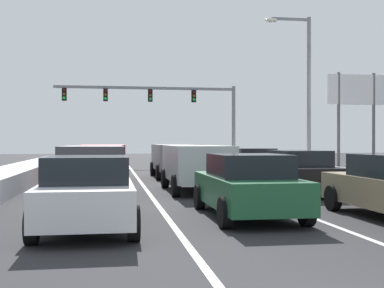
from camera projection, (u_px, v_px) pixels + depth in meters
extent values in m
plane|color=#28282B|center=(194.00, 191.00, 18.92)|extent=(120.00, 120.00, 0.00)
cube|color=silver|center=(219.00, 183.00, 22.63)|extent=(0.14, 38.39, 0.01)
cube|color=silver|center=(142.00, 184.00, 22.10)|extent=(0.14, 38.39, 0.01)
cube|color=white|center=(333.00, 175.00, 23.46)|extent=(1.81, 38.39, 0.61)
cube|color=white|center=(14.00, 177.00, 21.26)|extent=(1.76, 38.39, 0.71)
cylinder|color=black|center=(333.00, 198.00, 13.42)|extent=(0.22, 0.66, 0.66)
cube|color=black|center=(297.00, 176.00, 17.84)|extent=(1.82, 4.50, 0.70)
cube|color=black|center=(299.00, 158.00, 17.69)|extent=(1.64, 2.20, 0.55)
cube|color=red|center=(302.00, 177.00, 15.56)|extent=(0.24, 0.08, 0.14)
cube|color=red|center=(344.00, 176.00, 15.78)|extent=(0.24, 0.08, 0.14)
cylinder|color=black|center=(260.00, 181.00, 19.23)|extent=(0.22, 0.66, 0.66)
cylinder|color=black|center=(305.00, 181.00, 19.51)|extent=(0.22, 0.66, 0.66)
cylinder|color=black|center=(288.00, 189.00, 16.17)|extent=(0.22, 0.66, 0.66)
cylinder|color=black|center=(341.00, 188.00, 16.45)|extent=(0.22, 0.66, 0.66)
cube|color=maroon|center=(252.00, 168.00, 23.43)|extent=(1.82, 4.50, 0.70)
cube|color=black|center=(253.00, 154.00, 23.28)|extent=(1.64, 2.20, 0.55)
cube|color=red|center=(250.00, 167.00, 21.15)|extent=(0.24, 0.08, 0.14)
cube|color=red|center=(282.00, 167.00, 21.36)|extent=(0.24, 0.08, 0.14)
cylinder|color=black|center=(225.00, 172.00, 24.82)|extent=(0.22, 0.66, 0.66)
cylinder|color=black|center=(261.00, 172.00, 25.10)|extent=(0.22, 0.66, 0.66)
cylinder|color=black|center=(241.00, 177.00, 21.76)|extent=(0.22, 0.66, 0.66)
cylinder|color=black|center=(282.00, 176.00, 22.04)|extent=(0.22, 0.66, 0.66)
cube|color=#1E5633|center=(247.00, 191.00, 12.33)|extent=(1.82, 4.50, 0.70)
cube|color=black|center=(249.00, 166.00, 12.18)|extent=(1.64, 2.20, 0.55)
cube|color=red|center=(242.00, 196.00, 10.05)|extent=(0.24, 0.08, 0.14)
cube|color=red|center=(309.00, 195.00, 10.26)|extent=(0.24, 0.08, 0.14)
cylinder|color=black|center=(199.00, 197.00, 13.72)|extent=(0.22, 0.66, 0.66)
cylinder|color=black|center=(264.00, 196.00, 14.00)|extent=(0.22, 0.66, 0.66)
cylinder|color=black|center=(225.00, 213.00, 10.66)|extent=(0.22, 0.66, 0.66)
cylinder|color=black|center=(307.00, 211.00, 10.94)|extent=(0.22, 0.66, 0.66)
cube|color=#B7BABF|center=(196.00, 163.00, 18.57)|extent=(1.95, 4.90, 1.25)
cube|color=black|center=(209.00, 157.00, 16.19)|extent=(1.56, 0.06, 0.55)
cube|color=red|center=(184.00, 169.00, 16.08)|extent=(0.20, 0.08, 0.28)
cube|color=red|center=(233.00, 169.00, 16.32)|extent=(0.20, 0.08, 0.28)
cylinder|color=black|center=(165.00, 178.00, 20.10)|extent=(0.25, 0.74, 0.74)
cylinder|color=black|center=(213.00, 178.00, 20.40)|extent=(0.25, 0.74, 0.74)
cylinder|color=black|center=(176.00, 186.00, 16.74)|extent=(0.25, 0.74, 0.74)
cylinder|color=black|center=(233.00, 185.00, 17.04)|extent=(0.25, 0.74, 0.74)
cube|color=slate|center=(175.00, 157.00, 25.86)|extent=(1.95, 4.90, 1.25)
cube|color=black|center=(181.00, 152.00, 23.48)|extent=(1.56, 0.06, 0.55)
cube|color=red|center=(164.00, 161.00, 23.37)|extent=(0.20, 0.08, 0.28)
cube|color=red|center=(198.00, 160.00, 23.62)|extent=(0.20, 0.08, 0.28)
cylinder|color=black|center=(153.00, 169.00, 27.40)|extent=(0.25, 0.74, 0.74)
cylinder|color=black|center=(188.00, 168.00, 27.70)|extent=(0.25, 0.74, 0.74)
cylinder|color=black|center=(159.00, 172.00, 24.04)|extent=(0.25, 0.74, 0.74)
cylinder|color=black|center=(199.00, 172.00, 24.34)|extent=(0.25, 0.74, 0.74)
cube|color=silver|center=(87.00, 198.00, 10.68)|extent=(1.82, 4.50, 0.70)
cube|color=black|center=(87.00, 170.00, 10.53)|extent=(1.64, 2.20, 0.55)
cube|color=red|center=(38.00, 206.00, 8.39)|extent=(0.24, 0.08, 0.14)
cube|color=red|center=(124.00, 205.00, 8.61)|extent=(0.24, 0.08, 0.14)
cylinder|color=black|center=(52.00, 204.00, 12.07)|extent=(0.22, 0.66, 0.66)
cylinder|color=black|center=(128.00, 203.00, 12.35)|extent=(0.22, 0.66, 0.66)
cylinder|color=black|center=(32.00, 226.00, 9.01)|extent=(0.22, 0.66, 0.66)
cylinder|color=black|center=(134.00, 223.00, 9.29)|extent=(0.22, 0.66, 0.66)
cube|color=#38383D|center=(93.00, 165.00, 17.08)|extent=(1.95, 4.90, 1.25)
cube|color=black|center=(90.00, 159.00, 14.70)|extent=(1.56, 0.06, 0.55)
cube|color=red|center=(62.00, 172.00, 14.59)|extent=(0.20, 0.08, 0.28)
cube|color=red|center=(118.00, 172.00, 14.83)|extent=(0.20, 0.08, 0.28)
cylinder|color=black|center=(68.00, 181.00, 18.61)|extent=(0.25, 0.74, 0.74)
cylinder|color=black|center=(121.00, 181.00, 18.91)|extent=(0.25, 0.74, 0.74)
cylinder|color=black|center=(59.00, 190.00, 15.26)|extent=(0.25, 0.74, 0.74)
cylinder|color=black|center=(123.00, 189.00, 15.56)|extent=(0.25, 0.74, 0.74)
cube|color=maroon|center=(102.00, 159.00, 23.33)|extent=(1.95, 4.90, 1.25)
cube|color=black|center=(101.00, 154.00, 20.95)|extent=(1.56, 0.06, 0.55)
cube|color=red|center=(82.00, 163.00, 20.84)|extent=(0.20, 0.08, 0.28)
cube|color=red|center=(121.00, 163.00, 21.08)|extent=(0.20, 0.08, 0.28)
cylinder|color=black|center=(83.00, 171.00, 24.86)|extent=(0.25, 0.74, 0.74)
cylinder|color=black|center=(123.00, 171.00, 25.16)|extent=(0.25, 0.74, 0.74)
cylinder|color=black|center=(78.00, 176.00, 21.51)|extent=(0.25, 0.74, 0.74)
cylinder|color=black|center=(124.00, 176.00, 21.81)|extent=(0.25, 0.74, 0.74)
cylinder|color=slate|center=(234.00, 125.00, 40.62)|extent=(0.28, 0.28, 6.20)
cube|color=slate|center=(146.00, 88.00, 39.52)|extent=(13.86, 0.20, 0.20)
cube|color=black|center=(194.00, 96.00, 40.11)|extent=(0.34, 0.34, 0.95)
sphere|color=#4C0A0A|center=(194.00, 92.00, 39.92)|extent=(0.22, 0.22, 0.22)
sphere|color=#593F0C|center=(194.00, 96.00, 39.92)|extent=(0.22, 0.22, 0.22)
sphere|color=green|center=(194.00, 100.00, 39.92)|extent=(0.22, 0.22, 0.22)
cube|color=black|center=(150.00, 96.00, 39.57)|extent=(0.34, 0.34, 0.95)
sphere|color=#4C0A0A|center=(150.00, 92.00, 39.39)|extent=(0.22, 0.22, 0.22)
sphere|color=#593F0C|center=(150.00, 95.00, 39.39)|extent=(0.22, 0.22, 0.22)
sphere|color=green|center=(150.00, 99.00, 39.39)|extent=(0.22, 0.22, 0.22)
cube|color=black|center=(106.00, 95.00, 39.04)|extent=(0.34, 0.34, 0.95)
sphere|color=#4C0A0A|center=(106.00, 91.00, 38.85)|extent=(0.22, 0.22, 0.22)
sphere|color=#593F0C|center=(106.00, 95.00, 38.85)|extent=(0.22, 0.22, 0.22)
sphere|color=green|center=(106.00, 98.00, 38.86)|extent=(0.22, 0.22, 0.22)
cube|color=black|center=(64.00, 94.00, 38.56)|extent=(0.34, 0.34, 0.95)
sphere|color=#4C0A0A|center=(64.00, 90.00, 38.37)|extent=(0.22, 0.22, 0.22)
sphere|color=#593F0C|center=(64.00, 94.00, 38.37)|extent=(0.22, 0.22, 0.22)
sphere|color=green|center=(64.00, 98.00, 38.38)|extent=(0.22, 0.22, 0.22)
cylinder|color=gray|center=(309.00, 96.00, 28.76)|extent=(0.22, 0.22, 8.79)
cube|color=gray|center=(290.00, 19.00, 28.57)|extent=(2.20, 0.14, 0.14)
ellipsoid|color=#EAE5C6|center=(271.00, 20.00, 28.40)|extent=(0.70, 0.36, 0.24)
cylinder|color=#59595B|center=(339.00, 124.00, 27.30)|extent=(0.16, 0.16, 5.50)
cylinder|color=#59595B|center=(374.00, 124.00, 27.62)|extent=(0.16, 0.16, 5.50)
cube|color=white|center=(356.00, 90.00, 27.45)|extent=(3.20, 0.12, 1.60)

